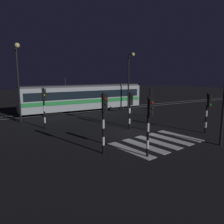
{
  "coord_description": "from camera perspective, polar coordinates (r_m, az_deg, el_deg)",
  "views": [
    {
      "loc": [
        -9.97,
        -13.92,
        4.54
      ],
      "look_at": [
        -0.6,
        2.06,
        1.4
      ],
      "focal_mm": 35.72,
      "sensor_mm": 36.0,
      "label": 1
    }
  ],
  "objects": [
    {
      "name": "traffic_light_corner_far_right",
      "position": [
        24.4,
        9.76,
        3.55
      ],
      "size": [
        0.36,
        0.42,
        3.06
      ],
      "color": "black",
      "rests_on": "ground"
    },
    {
      "name": "traffic_light_median_centre",
      "position": [
        18.48,
        4.72,
        1.8
      ],
      "size": [
        0.36,
        0.42,
        3.09
      ],
      "color": "black",
      "rests_on": "ground"
    },
    {
      "name": "street_lamp_trackside_left",
      "position": [
        22.29,
        -22.93,
        9.0
      ],
      "size": [
        0.44,
        1.21,
        7.24
      ],
      "color": "black",
      "rests_on": "ground"
    },
    {
      "name": "rail_near",
      "position": [
        27.11,
        -8.38,
        -0.09
      ],
      "size": [
        80.0,
        0.12,
        0.03
      ],
      "primitive_type": "cube",
      "color": "#59595E",
      "rests_on": "ground"
    },
    {
      "name": "rail_far",
      "position": [
        28.43,
        -9.47,
        0.33
      ],
      "size": [
        80.0,
        0.12,
        0.03
      ],
      "primitive_type": "cube",
      "color": "#59595E",
      "rests_on": "ground"
    },
    {
      "name": "traffic_light_corner_near_right",
      "position": [
        18.49,
        23.36,
        1.15
      ],
      "size": [
        0.36,
        0.42,
        3.14
      ],
      "color": "black",
      "rests_on": "ground"
    },
    {
      "name": "traffic_light_corner_far_left",
      "position": [
        19.27,
        -16.99,
        2.46
      ],
      "size": [
        0.36,
        0.42,
        3.45
      ],
      "color": "black",
      "rests_on": "ground"
    },
    {
      "name": "crosswalk_zebra",
      "position": [
        15.49,
        11.47,
        -7.58
      ],
      "size": [
        6.24,
        4.46,
        0.02
      ],
      "color": "silver",
      "rests_on": "ground"
    },
    {
      "name": "ground_plane",
      "position": [
        17.71,
        5.07,
        -5.27
      ],
      "size": [
        120.0,
        120.0,
        0.0
      ],
      "primitive_type": "plane",
      "color": "black"
    },
    {
      "name": "street_lamp_trackside_right",
      "position": [
        27.88,
        4.54,
        9.53
      ],
      "size": [
        0.44,
        1.21,
        7.1
      ],
      "color": "black",
      "rests_on": "ground"
    },
    {
      "name": "traffic_light_kerb_mid_left",
      "position": [
        12.16,
        9.55,
        -1.48
      ],
      "size": [
        0.36,
        0.42,
        3.38
      ],
      "color": "black",
      "rests_on": "ground"
    },
    {
      "name": "tram",
      "position": [
        27.88,
        -7.26,
        3.8
      ],
      "size": [
        15.47,
        2.58,
        4.15
      ],
      "color": "#B2BCC1",
      "rests_on": "ground"
    },
    {
      "name": "traffic_light_corner_near_left",
      "position": [
        12.48,
        -2.07,
        -0.61
      ],
      "size": [
        0.36,
        0.42,
        3.53
      ],
      "color": "black",
      "rests_on": "ground"
    }
  ]
}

